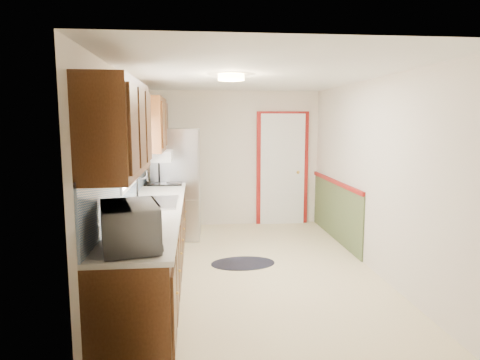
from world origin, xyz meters
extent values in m
cube|color=beige|center=(0.00, 0.00, 0.00)|extent=(3.20, 5.20, 0.12)
cube|color=white|center=(0.00, 0.00, 2.40)|extent=(3.20, 5.20, 0.12)
cube|color=beige|center=(0.00, 2.50, 1.20)|extent=(3.20, 0.10, 2.40)
cube|color=beige|center=(0.00, -2.50, 1.20)|extent=(3.20, 0.10, 2.40)
cube|color=beige|center=(-1.50, 0.00, 1.20)|extent=(0.10, 5.20, 2.40)
cube|color=beige|center=(1.50, 0.00, 1.20)|extent=(0.10, 5.20, 2.40)
cube|color=#3C1F0D|center=(-1.20, -0.30, 0.45)|extent=(0.60, 4.00, 0.90)
cube|color=silver|center=(-1.19, -0.30, 0.92)|extent=(0.63, 4.00, 0.04)
cube|color=#4E83BF|center=(-1.49, -0.30, 1.22)|extent=(0.02, 4.00, 0.55)
cube|color=#3C1F0D|center=(-1.32, -1.60, 1.83)|extent=(0.35, 1.40, 0.75)
cube|color=#3C1F0D|center=(-1.32, 1.10, 1.83)|extent=(0.35, 1.20, 0.75)
cube|color=white|center=(-1.49, -0.20, 1.62)|extent=(0.02, 1.00, 0.90)
cube|color=#D25827|center=(-1.44, -0.20, 1.97)|extent=(0.05, 1.12, 0.24)
cube|color=#B7B7BC|center=(-1.19, -0.20, 0.95)|extent=(0.52, 0.82, 0.02)
cube|color=white|center=(-1.27, 1.15, 1.38)|extent=(0.45, 0.60, 0.15)
cube|color=maroon|center=(0.85, 2.47, 1.00)|extent=(0.94, 0.05, 2.08)
cube|color=white|center=(0.85, 2.44, 1.00)|extent=(0.80, 0.04, 2.00)
cube|color=#46542F|center=(1.49, 1.35, 0.45)|extent=(0.02, 2.30, 0.90)
cube|color=maroon|center=(1.48, 1.35, 0.92)|extent=(0.04, 2.30, 0.06)
cylinder|color=#FFD88C|center=(-0.30, -0.20, 2.36)|extent=(0.30, 0.30, 0.06)
imported|color=white|center=(-1.20, -1.95, 1.14)|extent=(0.46, 0.66, 0.41)
cube|color=#B7B7BC|center=(-1.02, 1.75, 0.88)|extent=(0.77, 0.72, 1.76)
cylinder|color=black|center=(-1.26, 1.37, 0.79)|extent=(0.02, 0.02, 1.23)
ellipsoid|color=black|center=(-0.11, 0.31, 0.01)|extent=(0.87, 0.58, 0.01)
cube|color=black|center=(-1.19, 1.40, 0.95)|extent=(0.55, 0.66, 0.02)
camera|label=1|loc=(-0.71, -5.11, 1.89)|focal=32.00mm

